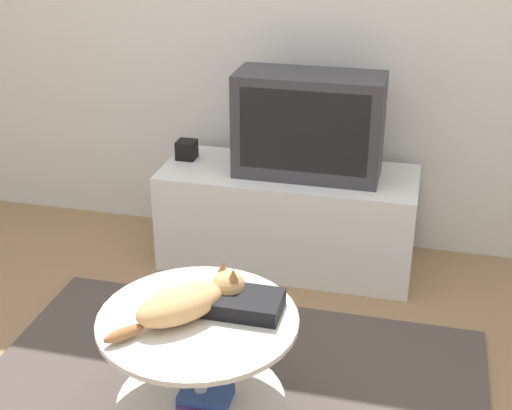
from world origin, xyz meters
The scene contains 6 objects.
tv_stand centered at (0.01, 1.20, 0.24)m, with size 1.22×0.48×0.48m.
tv centered at (0.10, 1.19, 0.72)m, with size 0.67×0.28×0.48m.
speaker centered at (-0.52, 1.25, 0.53)m, with size 0.09×0.09×0.09m.
coffee_table centered at (-0.04, -0.05, 0.30)m, with size 0.66×0.66×0.45m.
dvd_box centered at (0.09, 0.02, 0.50)m, with size 0.25×0.16×0.06m.
cat centered at (-0.07, -0.05, 0.53)m, with size 0.36×0.41×0.14m.
Camera 1 is at (0.60, -1.87, 1.77)m, focal length 50.00 mm.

